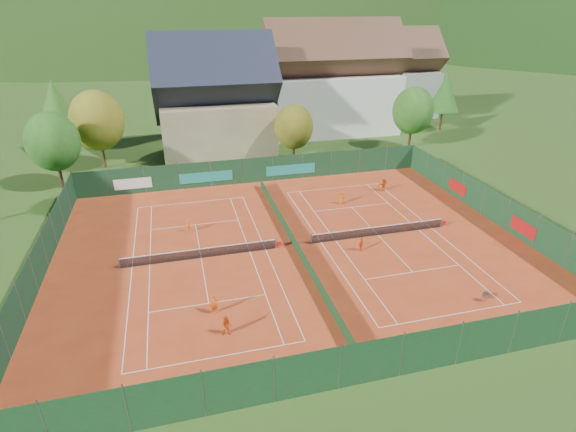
# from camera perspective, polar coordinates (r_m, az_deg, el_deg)

# --- Properties ---
(ground) EXTENTS (600.00, 600.00, 0.00)m
(ground) POSITION_cam_1_polar(r_m,az_deg,el_deg) (39.23, 0.74, -3.88)
(ground) COLOR #294917
(ground) RESTS_ON ground
(clay_pad) EXTENTS (40.00, 32.00, 0.01)m
(clay_pad) POSITION_cam_1_polar(r_m,az_deg,el_deg) (39.22, 0.74, -3.85)
(clay_pad) COLOR #B23A1A
(clay_pad) RESTS_ON ground
(court_markings_left) EXTENTS (11.03, 23.83, 0.00)m
(court_markings_left) POSITION_cam_1_polar(r_m,az_deg,el_deg) (38.15, -10.98, -5.27)
(court_markings_left) COLOR white
(court_markings_left) RESTS_ON ground
(court_markings_right) EXTENTS (11.03, 23.83, 0.00)m
(court_markings_right) POSITION_cam_1_polar(r_m,az_deg,el_deg) (41.81, 11.39, -2.40)
(court_markings_right) COLOR white
(court_markings_right) RESTS_ON ground
(tennis_net_left) EXTENTS (13.30, 0.10, 1.02)m
(tennis_net_left) POSITION_cam_1_polar(r_m,az_deg,el_deg) (37.91, -10.80, -4.60)
(tennis_net_left) COLOR #59595B
(tennis_net_left) RESTS_ON ground
(tennis_net_right) EXTENTS (13.30, 0.10, 1.02)m
(tennis_net_right) POSITION_cam_1_polar(r_m,az_deg,el_deg) (41.65, 11.64, -1.78)
(tennis_net_right) COLOR #59595B
(tennis_net_right) RESTS_ON ground
(court_divider) EXTENTS (0.03, 28.80, 1.00)m
(court_divider) POSITION_cam_1_polar(r_m,az_deg,el_deg) (38.97, 0.75, -3.22)
(court_divider) COLOR #14371A
(court_divider) RESTS_ON ground
(fence_north) EXTENTS (40.00, 0.10, 3.00)m
(fence_north) POSITION_cam_1_polar(r_m,az_deg,el_deg) (52.77, -4.35, 5.78)
(fence_north) COLOR #14371E
(fence_north) RESTS_ON ground
(fence_south) EXTENTS (40.00, 0.04, 3.00)m
(fence_south) POSITION_cam_1_polar(r_m,az_deg,el_deg) (26.18, 10.54, -17.71)
(fence_south) COLOR #13361A
(fence_south) RESTS_ON ground
(fence_west) EXTENTS (0.04, 32.00, 3.00)m
(fence_west) POSITION_cam_1_polar(r_m,az_deg,el_deg) (38.95, -29.06, -5.11)
(fence_west) COLOR #133520
(fence_west) RESTS_ON ground
(fence_east) EXTENTS (0.09, 32.00, 3.00)m
(fence_east) POSITION_cam_1_polar(r_m,az_deg,el_deg) (47.46, 24.71, 1.10)
(fence_east) COLOR #153C1F
(fence_east) RESTS_ON ground
(chalet) EXTENTS (16.20, 12.00, 16.00)m
(chalet) POSITION_cam_1_polar(r_m,az_deg,el_deg) (64.47, -9.19, 13.94)
(chalet) COLOR tan
(chalet) RESTS_ON ground
(hotel_block_a) EXTENTS (21.60, 11.00, 17.25)m
(hotel_block_a) POSITION_cam_1_polar(r_m,az_deg,el_deg) (74.31, 5.52, 16.25)
(hotel_block_a) COLOR silver
(hotel_block_a) RESTS_ON ground
(hotel_block_b) EXTENTS (17.28, 10.00, 15.50)m
(hotel_block_b) POSITION_cam_1_polar(r_m,az_deg,el_deg) (87.22, 12.71, 16.64)
(hotel_block_b) COLOR silver
(hotel_block_b) RESTS_ON ground
(tree_west_front) EXTENTS (5.72, 5.72, 8.69)m
(tree_west_front) POSITION_cam_1_polar(r_m,az_deg,el_deg) (56.19, -27.70, 8.36)
(tree_west_front) COLOR #412517
(tree_west_front) RESTS_ON ground
(tree_west_mid) EXTENTS (6.44, 6.44, 9.78)m
(tree_west_mid) POSITION_cam_1_polar(r_m,az_deg,el_deg) (61.02, -23.10, 11.07)
(tree_west_mid) COLOR #49311A
(tree_west_mid) RESTS_ON ground
(tree_west_back) EXTENTS (5.60, 5.60, 10.00)m
(tree_west_back) POSITION_cam_1_polar(r_m,az_deg,el_deg) (69.68, -27.41, 12.44)
(tree_west_back) COLOR #462719
(tree_west_back) RESTS_ON ground
(tree_center) EXTENTS (5.01, 5.01, 7.60)m
(tree_center) POSITION_cam_1_polar(r_m,az_deg,el_deg) (58.79, 0.73, 11.23)
(tree_center) COLOR #482919
(tree_center) RESTS_ON ground
(tree_east_front) EXTENTS (5.72, 5.72, 8.69)m
(tree_east_front) POSITION_cam_1_polar(r_m,az_deg,el_deg) (67.31, 15.59, 12.76)
(tree_east_front) COLOR #402917
(tree_east_front) RESTS_ON ground
(tree_east_mid) EXTENTS (5.04, 5.04, 9.00)m
(tree_east_mid) POSITION_cam_1_polar(r_m,az_deg,el_deg) (79.05, 19.30, 14.58)
(tree_east_mid) COLOR #48291A
(tree_east_mid) RESTS_ON ground
(tree_east_back) EXTENTS (7.15, 7.15, 10.86)m
(tree_east_back) POSITION_cam_1_polar(r_m,az_deg,el_deg) (81.90, 11.39, 16.30)
(tree_east_back) COLOR #462A19
(tree_east_back) RESTS_ON ground
(mountain_backdrop) EXTENTS (820.00, 530.00, 242.00)m
(mountain_backdrop) POSITION_cam_1_polar(r_m,az_deg,el_deg) (275.42, -6.64, 13.04)
(mountain_backdrop) COLOR black
(mountain_backdrop) RESTS_ON ground
(ball_hopper) EXTENTS (0.34, 0.34, 0.80)m
(ball_hopper) POSITION_cam_1_polar(r_m,az_deg,el_deg) (35.09, 23.84, -9.15)
(ball_hopper) COLOR slate
(ball_hopper) RESTS_ON ground
(loose_ball_0) EXTENTS (0.07, 0.07, 0.07)m
(loose_ball_0) POSITION_cam_1_polar(r_m,az_deg,el_deg) (34.47, -11.05, -8.89)
(loose_ball_0) COLOR #CCD833
(loose_ball_0) RESTS_ON ground
(loose_ball_1) EXTENTS (0.07, 0.07, 0.07)m
(loose_ball_1) POSITION_cam_1_polar(r_m,az_deg,el_deg) (31.88, 9.48, -11.95)
(loose_ball_1) COLOR #CCD833
(loose_ball_1) RESTS_ON ground
(loose_ball_2) EXTENTS (0.07, 0.07, 0.07)m
(loose_ball_2) POSITION_cam_1_polar(r_m,az_deg,el_deg) (43.46, -1.32, -0.71)
(loose_ball_2) COLOR #CCD833
(loose_ball_2) RESTS_ON ground
(player_left_near) EXTENTS (0.62, 0.47, 1.53)m
(player_left_near) POSITION_cam_1_polar(r_m,az_deg,el_deg) (31.35, -9.41, -11.00)
(player_left_near) COLOR #D35812
(player_left_near) RESTS_ON ground
(player_left_mid) EXTENTS (0.80, 0.68, 1.46)m
(player_left_mid) POSITION_cam_1_polar(r_m,az_deg,el_deg) (29.47, -7.79, -13.69)
(player_left_mid) COLOR #D34B12
(player_left_mid) RESTS_ON ground
(player_left_far) EXTENTS (0.92, 0.78, 1.24)m
(player_left_far) POSITION_cam_1_polar(r_m,az_deg,el_deg) (42.29, -12.53, -1.26)
(player_left_far) COLOR #EE5315
(player_left_far) RESTS_ON ground
(player_right_near) EXTENTS (0.78, 0.69, 1.27)m
(player_right_near) POSITION_cam_1_polar(r_m,az_deg,el_deg) (38.71, 9.25, -3.57)
(player_right_near) COLOR #FA5016
(player_right_near) RESTS_ON ground
(player_right_far_a) EXTENTS (0.80, 0.61, 1.47)m
(player_right_far_a) POSITION_cam_1_polar(r_m,az_deg,el_deg) (47.36, 6.82, 2.34)
(player_right_far_a) COLOR #D16212
(player_right_far_a) RESTS_ON ground
(player_right_far_b) EXTENTS (1.50, 0.93, 1.54)m
(player_right_far_b) POSITION_cam_1_polar(r_m,az_deg,el_deg) (51.52, 12.01, 3.94)
(player_right_far_b) COLOR #DA5F13
(player_right_far_b) RESTS_ON ground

